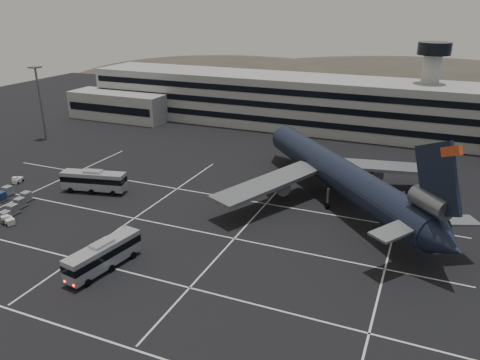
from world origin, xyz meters
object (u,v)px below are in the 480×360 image
object	(u,v)px
bus_near	(103,254)
bus_far	(94,180)
trijet_main	(341,175)
tug_a	(18,180)
uld_cluster	(3,204)

from	to	relation	value
bus_near	bus_far	distance (m)	28.36
trijet_main	bus_far	world-z (taller)	trijet_main
bus_near	tug_a	xyz separation A→B (m)	(-35.81, 18.97, -1.64)
bus_near	trijet_main	bearing A→B (deg)	63.55
trijet_main	bus_far	size ratio (longest dim) A/B	3.76
trijet_main	bus_far	xyz separation A→B (m)	(-43.18, -12.82, -2.92)
trijet_main	bus_near	size ratio (longest dim) A/B	3.95
bus_near	uld_cluster	distance (m)	29.72
uld_cluster	tug_a	bearing A→B (deg)	126.83
uld_cluster	bus_far	bearing A→B (deg)	52.26
trijet_main	bus_near	world-z (taller)	trijet_main
trijet_main	uld_cluster	size ratio (longest dim) A/B	3.71
bus_near	uld_cluster	xyz separation A→B (m)	(-28.31, 8.96, -1.40)
bus_near	bus_far	size ratio (longest dim) A/B	0.95
trijet_main	tug_a	xyz separation A→B (m)	(-60.16, -15.05, -4.67)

